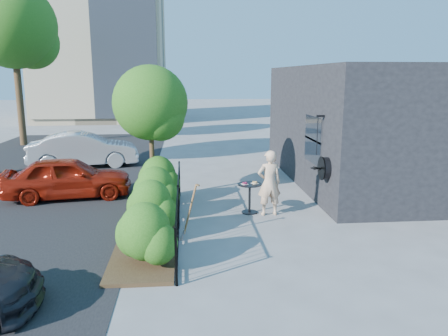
{
  "coord_description": "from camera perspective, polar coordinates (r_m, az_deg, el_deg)",
  "views": [
    {
      "loc": [
        -1.3,
        -10.23,
        3.68
      ],
      "look_at": [
        -0.25,
        1.41,
        1.2
      ],
      "focal_mm": 35.0,
      "sensor_mm": 36.0,
      "label": 1
    }
  ],
  "objects": [
    {
      "name": "shop_building",
      "position": [
        16.31,
        19.62,
        5.38
      ],
      "size": [
        6.22,
        9.0,
        4.0
      ],
      "color": "black",
      "rests_on": "ground"
    },
    {
      "name": "woman",
      "position": [
        11.67,
        5.93,
        -1.95
      ],
      "size": [
        0.68,
        0.48,
        1.76
      ],
      "primitive_type": "imported",
      "rotation": [
        0.0,
        0.0,
        3.24
      ],
      "color": "#D9AF8C",
      "rests_on": "ground"
    },
    {
      "name": "street_tree_far",
      "position": [
        25.78,
        -25.73,
        15.83
      ],
      "size": [
        4.4,
        4.4,
        8.28
      ],
      "color": "#3F2B19",
      "rests_on": "ground"
    },
    {
      "name": "fence",
      "position": [
        10.7,
        -6.0,
        -5.04
      ],
      "size": [
        0.05,
        6.05,
        1.1
      ],
      "color": "black",
      "rests_on": "ground"
    },
    {
      "name": "ground",
      "position": [
        10.95,
        2.01,
        -7.67
      ],
      "size": [
        120.0,
        120.0,
        0.0
      ],
      "primitive_type": "plane",
      "color": "gray",
      "rests_on": "ground"
    },
    {
      "name": "shrubs",
      "position": [
        10.78,
        -9.21,
        -4.23
      ],
      "size": [
        1.1,
        5.6,
        1.24
      ],
      "color": "#215914",
      "rests_on": "ground"
    },
    {
      "name": "shovel",
      "position": [
        9.98,
        -4.64,
        -6.13
      ],
      "size": [
        0.45,
        0.17,
        1.33
      ],
      "color": "brown",
      "rests_on": "ground"
    },
    {
      "name": "patio_tree",
      "position": [
        13.05,
        -9.32,
        7.8
      ],
      "size": [
        2.2,
        2.2,
        3.94
      ],
      "color": "#3F2B19",
      "rests_on": "ground"
    },
    {
      "name": "planting_bed",
      "position": [
        10.89,
        -9.66,
        -7.71
      ],
      "size": [
        1.3,
        6.0,
        0.08
      ],
      "primitive_type": "cube",
      "color": "#382616",
      "rests_on": "ground"
    },
    {
      "name": "car_silver",
      "position": [
        18.77,
        -17.83,
        2.31
      ],
      "size": [
        4.51,
        2.2,
        1.42
      ],
      "primitive_type": "imported",
      "rotation": [
        0.0,
        0.0,
        1.74
      ],
      "color": "#B0B0B5",
      "rests_on": "ground"
    },
    {
      "name": "cafe_table",
      "position": [
        11.87,
        3.37,
        -3.25
      ],
      "size": [
        0.65,
        0.65,
        0.87
      ],
      "rotation": [
        0.0,
        0.0,
        0.4
      ],
      "color": "black",
      "rests_on": "ground"
    },
    {
      "name": "car_red",
      "position": [
        14.12,
        -19.7,
        -1.17
      ],
      "size": [
        3.94,
        2.07,
        1.28
      ],
      "primitive_type": "imported",
      "rotation": [
        0.0,
        0.0,
        1.73
      ],
      "color": "#991C0C",
      "rests_on": "ground"
    }
  ]
}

